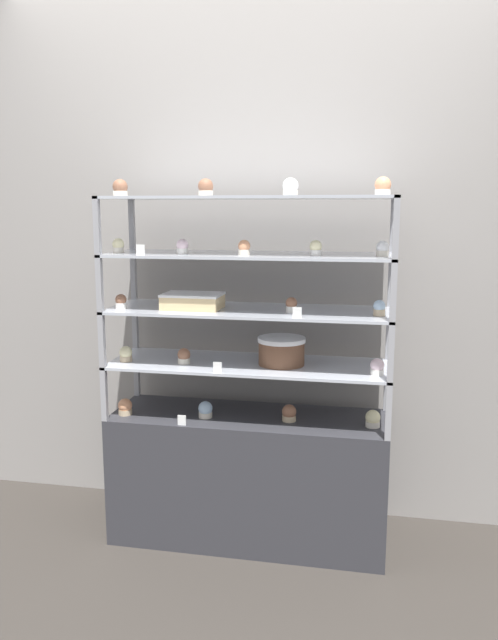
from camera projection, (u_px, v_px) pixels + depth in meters
ground_plane at (249, 535)px, 2.89m from camera, size 20.00×20.00×0.00m
back_wall at (263, 249)px, 3.00m from camera, size 8.00×0.05×2.60m
display_base at (249, 476)px, 2.84m from camera, size 1.23×0.41×0.58m
display_riser_lower at (249, 366)px, 2.75m from camera, size 1.23×0.41×0.24m
display_riser_middle at (249, 313)px, 2.70m from camera, size 1.23×0.41×0.24m
display_riser_upper at (249, 257)px, 2.66m from camera, size 1.23×0.41×0.24m
display_riser_top at (249, 200)px, 2.62m from camera, size 1.23×0.41×0.24m
layer_cake_centerpiece at (282, 351)px, 2.71m from camera, size 0.21×0.21×0.12m
sheet_cake_frosted at (193, 301)px, 2.71m from camera, size 0.25×0.18×0.07m
cupcake_0 at (125, 407)px, 2.79m from camera, size 0.06×0.06×0.07m
cupcake_1 at (205, 410)px, 2.75m from camera, size 0.06×0.06×0.07m
cupcake_2 at (289, 413)px, 2.71m from camera, size 0.06×0.06×0.07m
cupcake_3 at (373, 419)px, 2.63m from camera, size 0.06×0.06×0.07m
price_tag_0 at (182, 420)px, 2.65m from camera, size 0.04×0.00×0.04m
cupcake_4 at (126, 354)px, 2.77m from camera, size 0.06×0.06×0.07m
cupcake_5 at (184, 356)px, 2.73m from camera, size 0.06×0.06×0.07m
cupcake_6 at (377, 367)px, 2.54m from camera, size 0.06×0.06×0.07m
price_tag_1 at (217, 367)px, 2.58m from camera, size 0.04×0.00×0.04m
cupcake_7 at (121, 302)px, 2.70m from camera, size 0.05×0.05×0.07m
cupcake_8 at (291, 305)px, 2.61m from camera, size 0.05×0.05×0.07m
cupcake_9 at (379, 308)px, 2.53m from camera, size 0.05×0.05×0.07m
price_tag_2 at (297, 313)px, 2.48m from camera, size 0.04×0.00×0.04m
cupcake_10 at (118, 246)px, 2.69m from camera, size 0.05×0.05×0.06m
cupcake_11 at (182, 247)px, 2.63m from camera, size 0.05×0.05×0.06m
cupcake_12 at (244, 248)px, 2.56m from camera, size 0.05×0.05×0.06m
cupcake_13 at (316, 248)px, 2.53m from camera, size 0.05×0.05×0.06m
cupcake_14 at (383, 249)px, 2.49m from camera, size 0.05×0.05×0.06m
price_tag_3 at (140, 250)px, 2.56m from camera, size 0.04×0.00×0.04m
cupcake_15 at (120, 188)px, 2.64m from camera, size 0.06×0.06×0.07m
cupcake_16 at (206, 188)px, 2.59m from camera, size 0.06×0.06×0.07m
cupcake_17 at (290, 187)px, 2.52m from camera, size 0.06×0.06×0.07m
cupcake_18 at (383, 187)px, 2.43m from camera, size 0.06×0.06×0.07m
price_tag_4 at (288, 189)px, 2.40m from camera, size 0.04×0.00×0.04m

